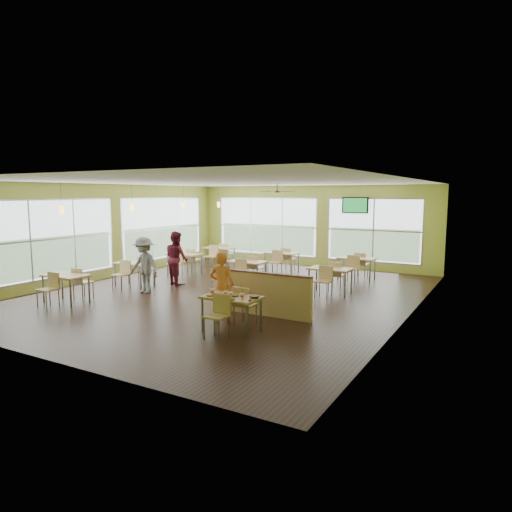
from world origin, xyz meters
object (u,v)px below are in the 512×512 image
Objects in this scene: half_wall_divider at (265,294)px; man_plaid at (222,287)px; main_table at (231,302)px; food_basket at (254,297)px.

half_wall_divider is 1.49× the size of man_plaid.
main_table is 7.07× the size of food_basket.
main_table reaches higher than food_basket.
man_plaid is 7.48× the size of food_basket.
main_table is 0.52m from food_basket.
man_plaid reaches higher than food_basket.
man_plaid is (-0.58, -0.94, 0.28)m from half_wall_divider.
half_wall_divider is at bearing -134.62° from man_plaid.
man_plaid is 1.14m from food_basket.
main_table is at bearing 125.34° from man_plaid.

